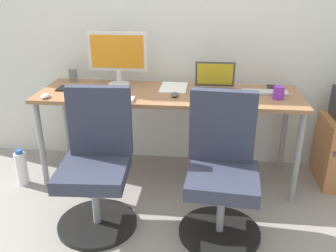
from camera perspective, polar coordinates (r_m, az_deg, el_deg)
The scene contains 18 objects.
ground_plane at distance 3.14m, azimuth 0.10°, elevation -7.93°, with size 5.28×5.28×0.00m, color gray.
back_wall at distance 3.12m, azimuth 0.93°, elevation 17.12°, with size 4.40×0.04×2.60m, color silver.
desk at distance 2.86m, azimuth 0.11°, elevation 4.10°, with size 2.04×0.62×0.75m.
office_chair_left at distance 2.46m, azimuth -11.17°, elevation -6.27°, with size 0.54×0.54×0.94m.
office_chair_right at distance 2.36m, azimuth 8.44°, elevation -7.37°, with size 0.54×0.54×0.94m.
water_bottle_on_floor at distance 3.20m, azimuth -22.01°, elevation -6.14°, with size 0.09×0.09×0.31m.
desktop_monitor at distance 3.02m, azimuth -7.90°, elevation 11.02°, with size 0.48×0.18×0.43m.
open_laptop at distance 2.86m, azimuth 7.33°, elevation 6.41°, with size 0.31×0.27×0.22m.
keyboard_by_monitor at distance 2.69m, azimuth -8.95°, elevation 4.25°, with size 0.34×0.12×0.02m, color silver.
keyboard_by_laptop at distance 2.91m, azimuth 14.99°, elevation 5.14°, with size 0.34×0.12×0.02m, color #B7B7B7.
mouse_by_monitor at distance 2.73m, azimuth 1.08°, elevation 4.96°, with size 0.06×0.10×0.03m, color #515156.
mouse_by_laptop at distance 2.85m, azimuth -18.72°, elevation 4.49°, with size 0.06×0.10×0.03m, color silver.
coffee_mug at distance 2.79m, azimuth 16.99°, elevation 5.02°, with size 0.08×0.08×0.09m, color purple.
pen_cup at distance 3.25m, azimuth -14.67°, elevation 7.77°, with size 0.07×0.07×0.10m, color slate.
phone_near_laptop at distance 3.06m, azimuth 16.07°, elevation 5.82°, with size 0.07×0.14×0.01m, color black.
phone_near_monitor at distance 3.05m, azimuth -16.23°, elevation 5.72°, with size 0.07×0.14×0.01m, color black.
notebook at distance 2.85m, azimuth -9.32°, elevation 5.33°, with size 0.21×0.15×0.03m, color teal.
paper_pile at distance 2.94m, azimuth 0.89°, elevation 6.04°, with size 0.21×0.30×0.01m, color white.
Camera 1 is at (0.29, -2.70, 1.59)m, focal length 38.81 mm.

